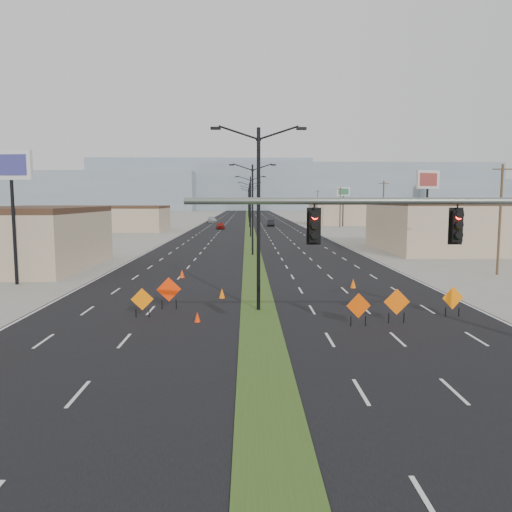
{
  "coord_description": "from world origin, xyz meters",
  "views": [
    {
      "loc": [
        -0.65,
        -15.3,
        6.13
      ],
      "look_at": [
        -0.16,
        10.76,
        3.2
      ],
      "focal_mm": 35.0,
      "sensor_mm": 36.0,
      "label": 1
    }
  ],
  "objects_px": {
    "car_far": "(212,220)",
    "cone_2": "(353,283)",
    "pole_sign_west": "(11,175)",
    "pole_sign_east_far": "(343,195)",
    "streetlight_4": "(249,203)",
    "cone_0": "(197,317)",
    "streetlight_3": "(250,203)",
    "construction_sign_1": "(169,290)",
    "construction_sign_3": "(359,307)",
    "construction_sign_4": "(397,303)",
    "construction_sign_2": "(142,300)",
    "construction_sign_5": "(453,299)",
    "streetlight_2": "(251,204)",
    "cone_3": "(182,274)",
    "streetlight_1": "(253,206)",
    "streetlight_5": "(249,202)",
    "streetlight_0": "(259,213)",
    "cone_1": "(222,293)",
    "pole_sign_east_near": "(428,186)",
    "car_left": "(220,226)",
    "streetlight_6": "(248,202)",
    "car_mid": "(271,223)",
    "signal_mast": "(509,238)"
  },
  "relations": [
    {
      "from": "car_far",
      "to": "cone_2",
      "type": "distance_m",
      "value": 102.17
    },
    {
      "from": "pole_sign_west",
      "to": "pole_sign_east_far",
      "type": "height_order",
      "value": "pole_sign_west"
    },
    {
      "from": "streetlight_4",
      "to": "cone_0",
      "type": "xyz_separation_m",
      "value": [
        -3.14,
        -114.66,
        -5.15
      ]
    },
    {
      "from": "streetlight_3",
      "to": "construction_sign_1",
      "type": "xyz_separation_m",
      "value": [
        -5.03,
        -83.63,
        -4.34
      ]
    },
    {
      "from": "construction_sign_3",
      "to": "construction_sign_4",
      "type": "xyz_separation_m",
      "value": [
        2.04,
        0.56,
        0.06
      ]
    },
    {
      "from": "construction_sign_2",
      "to": "construction_sign_5",
      "type": "height_order",
      "value": "construction_sign_5"
    },
    {
      "from": "streetlight_2",
      "to": "streetlight_4",
      "type": "bearing_deg",
      "value": 90.0
    },
    {
      "from": "construction_sign_3",
      "to": "construction_sign_4",
      "type": "relative_size",
      "value": 0.94
    },
    {
      "from": "cone_3",
      "to": "pole_sign_east_far",
      "type": "xyz_separation_m",
      "value": [
        27.6,
        77.18,
        7.03
      ]
    },
    {
      "from": "streetlight_1",
      "to": "construction_sign_3",
      "type": "height_order",
      "value": "streetlight_1"
    },
    {
      "from": "streetlight_3",
      "to": "construction_sign_4",
      "type": "relative_size",
      "value": 5.73
    },
    {
      "from": "streetlight_1",
      "to": "streetlight_5",
      "type": "distance_m",
      "value": 112.0
    },
    {
      "from": "streetlight_2",
      "to": "streetlight_1",
      "type": "bearing_deg",
      "value": -90.0
    },
    {
      "from": "construction_sign_2",
      "to": "construction_sign_1",
      "type": "bearing_deg",
      "value": 55.35
    },
    {
      "from": "cone_2",
      "to": "streetlight_0",
      "type": "bearing_deg",
      "value": -134.37
    },
    {
      "from": "car_far",
      "to": "cone_1",
      "type": "bearing_deg",
      "value": -93.36
    },
    {
      "from": "construction_sign_5",
      "to": "pole_sign_east_far",
      "type": "distance_m",
      "value": 91.65
    },
    {
      "from": "construction_sign_1",
      "to": "cone_0",
      "type": "xyz_separation_m",
      "value": [
        1.88,
        -3.02,
        -0.82
      ]
    },
    {
      "from": "streetlight_5",
      "to": "cone_3",
      "type": "xyz_separation_m",
      "value": [
        -5.77,
        -128.22,
        -5.08
      ]
    },
    {
      "from": "cone_1",
      "to": "pole_sign_east_near",
      "type": "distance_m",
      "value": 33.88
    },
    {
      "from": "streetlight_0",
      "to": "cone_0",
      "type": "height_order",
      "value": "streetlight_0"
    },
    {
      "from": "construction_sign_3",
      "to": "streetlight_4",
      "type": "bearing_deg",
      "value": 84.12
    },
    {
      "from": "construction_sign_5",
      "to": "car_left",
      "type": "bearing_deg",
      "value": 89.1
    },
    {
      "from": "construction_sign_5",
      "to": "streetlight_6",
      "type": "bearing_deg",
      "value": 80.97
    },
    {
      "from": "construction_sign_1",
      "to": "construction_sign_5",
      "type": "relative_size",
      "value": 1.13
    },
    {
      "from": "construction_sign_2",
      "to": "cone_1",
      "type": "xyz_separation_m",
      "value": [
        3.92,
        5.06,
        -0.59
      ]
    },
    {
      "from": "car_far",
      "to": "construction_sign_4",
      "type": "bearing_deg",
      "value": -89.01
    },
    {
      "from": "streetlight_3",
      "to": "cone_0",
      "type": "height_order",
      "value": "streetlight_3"
    },
    {
      "from": "streetlight_0",
      "to": "streetlight_3",
      "type": "distance_m",
      "value": 84.0
    },
    {
      "from": "car_mid",
      "to": "construction_sign_4",
      "type": "distance_m",
      "value": 92.91
    },
    {
      "from": "streetlight_3",
      "to": "car_mid",
      "type": "distance_m",
      "value": 9.0
    },
    {
      "from": "car_mid",
      "to": "construction_sign_1",
      "type": "relative_size",
      "value": 2.54
    },
    {
      "from": "construction_sign_4",
      "to": "construction_sign_3",
      "type": "bearing_deg",
      "value": -165.63
    },
    {
      "from": "streetlight_1",
      "to": "streetlight_3",
      "type": "height_order",
      "value": "same"
    },
    {
      "from": "cone_1",
      "to": "cone_3",
      "type": "xyz_separation_m",
      "value": [
        -3.57,
        8.31,
        0.02
      ]
    },
    {
      "from": "streetlight_6",
      "to": "pole_sign_east_far",
      "type": "height_order",
      "value": "streetlight_6"
    },
    {
      "from": "streetlight_5",
      "to": "pole_sign_east_far",
      "type": "distance_m",
      "value": 55.55
    },
    {
      "from": "streetlight_3",
      "to": "streetlight_6",
      "type": "relative_size",
      "value": 1.0
    },
    {
      "from": "cone_2",
      "to": "signal_mast",
      "type": "bearing_deg",
      "value": -84.05
    },
    {
      "from": "streetlight_0",
      "to": "construction_sign_4",
      "type": "distance_m",
      "value": 8.66
    },
    {
      "from": "streetlight_4",
      "to": "car_mid",
      "type": "distance_m",
      "value": 23.19
    },
    {
      "from": "construction_sign_4",
      "to": "pole_sign_west",
      "type": "xyz_separation_m",
      "value": [
        -24.28,
        12.02,
        6.86
      ]
    },
    {
      "from": "streetlight_3",
      "to": "cone_2",
      "type": "bearing_deg",
      "value": -84.97
    },
    {
      "from": "construction_sign_1",
      "to": "streetlight_0",
      "type": "bearing_deg",
      "value": -17.68
    },
    {
      "from": "streetlight_3",
      "to": "pole_sign_west",
      "type": "bearing_deg",
      "value": -103.1
    },
    {
      "from": "streetlight_6",
      "to": "pole_sign_east_near",
      "type": "bearing_deg",
      "value": -82.03
    },
    {
      "from": "streetlight_5",
      "to": "streetlight_3",
      "type": "bearing_deg",
      "value": -90.0
    },
    {
      "from": "streetlight_1",
      "to": "construction_sign_4",
      "type": "relative_size",
      "value": 5.73
    },
    {
      "from": "pole_sign_east_near",
      "to": "streetlight_6",
      "type": "bearing_deg",
      "value": 75.15
    },
    {
      "from": "signal_mast",
      "to": "construction_sign_4",
      "type": "xyz_separation_m",
      "value": [
        -1.74,
        6.95,
        -3.76
      ]
    }
  ]
}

